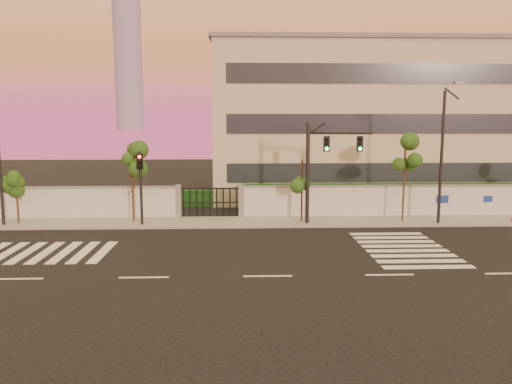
# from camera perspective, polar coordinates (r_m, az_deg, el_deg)

# --- Properties ---
(ground) EXTENTS (120.00, 120.00, 0.00)m
(ground) POSITION_cam_1_polar(r_m,az_deg,el_deg) (20.54, 1.34, -9.61)
(ground) COLOR black
(ground) RESTS_ON ground
(sidewalk) EXTENTS (60.00, 3.00, 0.15)m
(sidewalk) POSITION_cam_1_polar(r_m,az_deg,el_deg) (30.67, 0.20, -3.43)
(sidewalk) COLOR gray
(sidewalk) RESTS_ON ground
(perimeter_wall) EXTENTS (60.00, 0.36, 2.20)m
(perimeter_wall) POSITION_cam_1_polar(r_m,az_deg,el_deg) (31.97, 0.29, -1.13)
(perimeter_wall) COLOR silver
(perimeter_wall) RESTS_ON ground
(hedge_row) EXTENTS (41.00, 4.25, 1.80)m
(hedge_row) POSITION_cam_1_polar(r_m,az_deg,el_deg) (34.76, 1.85, -0.79)
(hedge_row) COLOR #113710
(hedge_row) RESTS_ON ground
(institutional_building) EXTENTS (24.40, 12.40, 12.25)m
(institutional_building) POSITION_cam_1_polar(r_m,az_deg,el_deg) (42.72, 11.87, 7.92)
(institutional_building) COLOR beige
(institutional_building) RESTS_ON ground
(distant_skyscraper) EXTENTS (16.00, 16.00, 118.00)m
(distant_skyscraper) POSITION_cam_1_polar(r_m,az_deg,el_deg) (311.25, -14.56, 18.37)
(distant_skyscraper) COLOR gray
(distant_skyscraper) RESTS_ON ground
(road_markings) EXTENTS (57.00, 7.62, 0.02)m
(road_markings) POSITION_cam_1_polar(r_m,az_deg,el_deg) (24.11, -2.96, -6.87)
(road_markings) COLOR silver
(road_markings) RESTS_ON ground
(street_tree_b) EXTENTS (1.35, 1.08, 3.36)m
(street_tree_b) POSITION_cam_1_polar(r_m,az_deg,el_deg) (32.81, -25.70, 0.77)
(street_tree_b) COLOR #382314
(street_tree_b) RESTS_ON ground
(street_tree_c) EXTENTS (1.46, 1.17, 4.92)m
(street_tree_c) POSITION_cam_1_polar(r_m,az_deg,el_deg) (30.87, -13.98, 3.05)
(street_tree_c) COLOR #382314
(street_tree_c) RESTS_ON ground
(street_tree_d) EXTENTS (1.30, 1.04, 3.89)m
(street_tree_d) POSITION_cam_1_polar(r_m,az_deg,el_deg) (30.32, 5.32, 1.73)
(street_tree_d) COLOR #382314
(street_tree_d) RESTS_ON ground
(street_tree_e) EXTENTS (1.42, 1.13, 5.30)m
(street_tree_e) POSITION_cam_1_polar(r_m,az_deg,el_deg) (31.55, 16.68, 3.56)
(street_tree_e) COLOR #382314
(street_tree_e) RESTS_ON ground
(traffic_signal_main) EXTENTS (3.85, 0.85, 6.12)m
(traffic_signal_main) POSITION_cam_1_polar(r_m,az_deg,el_deg) (29.75, 7.42, 3.52)
(traffic_signal_main) COLOR black
(traffic_signal_main) RESTS_ON ground
(traffic_signal_secondary) EXTENTS (0.35, 0.34, 4.48)m
(traffic_signal_secondary) POSITION_cam_1_polar(r_m,az_deg,el_deg) (29.89, -13.05, 1.42)
(traffic_signal_secondary) COLOR black
(traffic_signal_secondary) RESTS_ON ground
(streetlight_east) EXTENTS (0.50, 2.01, 8.34)m
(streetlight_east) POSITION_cam_1_polar(r_m,az_deg,el_deg) (31.23, 20.60, 4.46)
(streetlight_east) COLOR black
(streetlight_east) RESTS_ON ground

